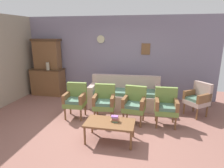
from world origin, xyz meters
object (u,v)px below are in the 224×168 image
object	(u,v)px
armchair_by_doorway	(166,105)
wingback_chair_by_fireplace	(198,98)
armchair_near_cabinet	(104,101)
armchair_near_couch_end	(134,103)
book_stack_on_table	(115,119)
floral_couch	(125,96)
armchair_row_middle	(75,99)
floor_vase_by_wall	(209,95)
coffee_table	(110,124)
vase_on_cabinet	(48,66)
side_cabinet	(48,82)

from	to	relation	value
armchair_by_doorway	wingback_chair_by_fireplace	size ratio (longest dim) A/B	1.00
armchair_near_cabinet	armchair_near_couch_end	size ratio (longest dim) A/B	1.00
armchair_by_doorway	book_stack_on_table	world-z (taller)	armchair_by_doorway
floral_couch	armchair_by_doorway	bearing A→B (deg)	-41.59
floral_couch	armchair_row_middle	distance (m)	1.55
armchair_by_doorway	book_stack_on_table	size ratio (longest dim) A/B	5.32
floral_couch	floor_vase_by_wall	distance (m)	2.53
armchair_by_doorway	coffee_table	world-z (taller)	armchair_by_doorway
armchair_near_cabinet	armchair_near_couch_end	distance (m)	0.76
vase_on_cabinet	side_cabinet	bearing A→B (deg)	126.72
floral_couch	wingback_chair_by_fireplace	distance (m)	2.02
floral_couch	armchair_row_middle	size ratio (longest dim) A/B	2.37
armchair_row_middle	book_stack_on_table	world-z (taller)	armchair_row_middle
floor_vase_by_wall	floral_couch	bearing A→B (deg)	-168.71
armchair_row_middle	coffee_table	bearing A→B (deg)	-40.59
side_cabinet	armchair_row_middle	size ratio (longest dim) A/B	1.28
armchair_by_doorway	vase_on_cabinet	bearing A→B (deg)	159.77
floral_couch	floor_vase_by_wall	bearing A→B (deg)	11.29
vase_on_cabinet	armchair_near_couch_end	size ratio (longest dim) A/B	0.29
coffee_table	book_stack_on_table	size ratio (longest dim) A/B	5.92
floral_couch	wingback_chair_by_fireplace	size ratio (longest dim) A/B	2.37
armchair_near_cabinet	armchair_row_middle	bearing A→B (deg)	-179.19
book_stack_on_table	vase_on_cabinet	bearing A→B (deg)	139.74
armchair_near_couch_end	book_stack_on_table	world-z (taller)	armchair_near_couch_end
armchair_near_couch_end	book_stack_on_table	xyz separation A→B (m)	(-0.31, -0.92, -0.02)
armchair_near_cabinet	wingback_chair_by_fireplace	world-z (taller)	same
vase_on_cabinet	coffee_table	size ratio (longest dim) A/B	0.26
floral_couch	book_stack_on_table	size ratio (longest dim) A/B	12.62
armchair_near_couch_end	armchair_row_middle	bearing A→B (deg)	179.75
floral_couch	armchair_by_doorway	xyz separation A→B (m)	(1.13, -1.01, 0.17)
side_cabinet	book_stack_on_table	xyz separation A→B (m)	(2.93, -2.55, 0.01)
floral_couch	armchair_by_doorway	distance (m)	1.53
armchair_by_doorway	floor_vase_by_wall	world-z (taller)	armchair_by_doorway
vase_on_cabinet	armchair_row_middle	bearing A→B (deg)	-42.61
armchair_near_cabinet	book_stack_on_table	bearing A→B (deg)	-64.03
armchair_row_middle	armchair_near_cabinet	bearing A→B (deg)	0.81
vase_on_cabinet	wingback_chair_by_fireplace	xyz separation A→B (m)	(4.71, -0.68, -0.56)
vase_on_cabinet	floor_vase_by_wall	world-z (taller)	vase_on_cabinet
floral_couch	side_cabinet	bearing A→B (deg)	168.21
armchair_near_couch_end	armchair_by_doorway	distance (m)	0.75
coffee_table	wingback_chair_by_fireplace	bearing A→B (deg)	40.45
book_stack_on_table	armchair_row_middle	bearing A→B (deg)	142.95
armchair_by_doorway	floral_couch	bearing A→B (deg)	138.41
side_cabinet	armchair_near_cabinet	size ratio (longest dim) A/B	1.28
vase_on_cabinet	floor_vase_by_wall	distance (m)	5.24
armchair_by_doorway	book_stack_on_table	xyz separation A→B (m)	(-1.06, -0.95, -0.02)
armchair_row_middle	floor_vase_by_wall	size ratio (longest dim) A/B	1.30
vase_on_cabinet	armchair_by_doorway	distance (m)	4.14
vase_on_cabinet	armchair_by_doorway	bearing A→B (deg)	-20.23
armchair_row_middle	wingback_chair_by_fireplace	size ratio (longest dim) A/B	1.00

